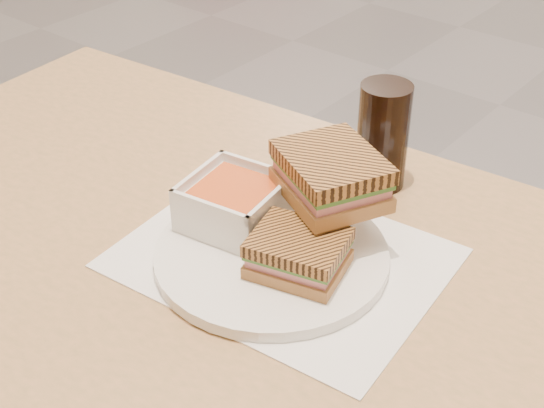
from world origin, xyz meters
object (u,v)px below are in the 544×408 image
Objects in this scene: panini_lower at (298,253)px; cola_glass at (383,136)px; soup_bowl at (234,204)px; main_table at (224,309)px; plate at (271,256)px.

cola_glass reaches higher than panini_lower.
main_table is at bearing -92.88° from soup_bowl.
plate is at bearing -12.97° from soup_bowl.
soup_bowl is 0.23m from cola_glass.
cola_glass is (0.08, 0.22, 0.03)m from soup_bowl.
main_table is 9.69× the size of soup_bowl.
main_table is at bearing -179.44° from panini_lower.
soup_bowl is at bearing 167.03° from plate.
soup_bowl reaches higher than plate.
plate is at bearing -91.02° from cola_glass.
soup_bowl is at bearing 168.36° from panini_lower.
plate is at bearing 6.82° from main_table.
main_table is 0.16m from soup_bowl.
soup_bowl is at bearing -109.73° from cola_glass.
cola_glass is (0.00, 0.23, 0.07)m from plate.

